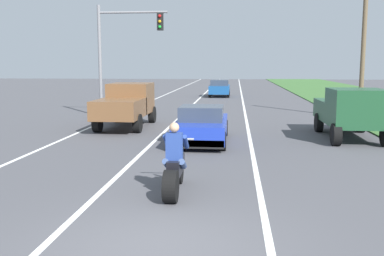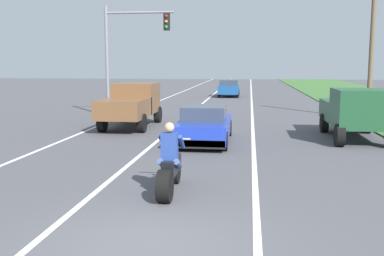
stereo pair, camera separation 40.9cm
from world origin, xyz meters
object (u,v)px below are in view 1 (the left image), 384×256
at_px(motorcycle_with_rider, 174,168).
at_px(sports_car_blue, 202,126).
at_px(pickup_truck_left_lane_brown, 126,103).
at_px(traffic_light_mast_near, 120,44).
at_px(distant_car_far_ahead, 220,88).
at_px(pickup_truck_right_shoulder_dark_green, 350,110).

bearing_deg(motorcycle_with_rider, sports_car_blue, 89.10).
bearing_deg(pickup_truck_left_lane_brown, traffic_light_mast_near, 107.70).
relative_size(pickup_truck_left_lane_brown, traffic_light_mast_near, 0.80).
xyz_separation_m(pickup_truck_left_lane_brown, distant_car_far_ahead, (3.55, 20.04, -0.33)).
bearing_deg(pickup_truck_right_shoulder_dark_green, pickup_truck_left_lane_brown, 166.93).
xyz_separation_m(pickup_truck_left_lane_brown, pickup_truck_right_shoulder_dark_green, (9.41, -2.18, 0.00)).
distance_m(sports_car_blue, pickup_truck_right_shoulder_dark_green, 5.88).
height_order(pickup_truck_left_lane_brown, distant_car_far_ahead, pickup_truck_left_lane_brown).
bearing_deg(sports_car_blue, motorcycle_with_rider, -90.90).
distance_m(pickup_truck_left_lane_brown, distant_car_far_ahead, 20.36).
height_order(sports_car_blue, pickup_truck_left_lane_brown, pickup_truck_left_lane_brown).
relative_size(traffic_light_mast_near, distant_car_far_ahead, 1.50).
relative_size(sports_car_blue, pickup_truck_left_lane_brown, 0.90).
relative_size(pickup_truck_left_lane_brown, distant_car_far_ahead, 1.20).
distance_m(motorcycle_with_rider, pickup_truck_right_shoulder_dark_green, 10.09).
bearing_deg(traffic_light_mast_near, pickup_truck_left_lane_brown, -72.30).
xyz_separation_m(sports_car_blue, pickup_truck_left_lane_brown, (-3.75, 3.69, 0.48)).
relative_size(pickup_truck_left_lane_brown, pickup_truck_right_shoulder_dark_green, 1.00).
height_order(motorcycle_with_rider, sports_car_blue, motorcycle_with_rider).
relative_size(pickup_truck_right_shoulder_dark_green, traffic_light_mast_near, 0.80).
distance_m(sports_car_blue, traffic_light_mast_near, 9.69).
height_order(sports_car_blue, distant_car_far_ahead, distant_car_far_ahead).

